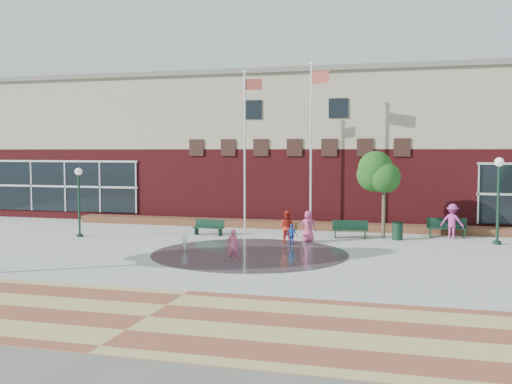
% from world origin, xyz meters
% --- Properties ---
extents(ground, '(120.00, 120.00, 0.00)m').
position_xyz_m(ground, '(0.00, 0.00, 0.00)').
color(ground, '#666056').
rests_on(ground, ground).
extents(plaza_concrete, '(46.00, 18.00, 0.01)m').
position_xyz_m(plaza_concrete, '(0.00, 4.00, 0.00)').
color(plaza_concrete, '#A8A8A0').
rests_on(plaza_concrete, ground).
extents(paver_band, '(46.00, 6.00, 0.01)m').
position_xyz_m(paver_band, '(0.00, -7.00, 0.00)').
color(paver_band, brown).
rests_on(paver_band, ground).
extents(splash_pad, '(8.40, 8.40, 0.01)m').
position_xyz_m(splash_pad, '(0.00, 3.00, 0.00)').
color(splash_pad, '#383A3D').
rests_on(splash_pad, ground).
extents(library_building, '(44.40, 10.40, 9.20)m').
position_xyz_m(library_building, '(0.00, 17.48, 4.64)').
color(library_building, '#5B1317').
rests_on(library_building, ground).
extents(flower_bed, '(26.00, 1.20, 0.40)m').
position_xyz_m(flower_bed, '(0.00, 11.60, 0.00)').
color(flower_bed, maroon).
rests_on(flower_bed, ground).
extents(flagpole_left, '(1.01, 0.26, 8.68)m').
position_xyz_m(flagpole_left, '(-2.05, 9.44, 4.83)').
color(flagpole_left, white).
rests_on(flagpole_left, ground).
extents(flagpole_right, '(1.07, 0.43, 9.07)m').
position_xyz_m(flagpole_right, '(1.42, 10.07, 5.07)').
color(flagpole_right, white).
rests_on(flagpole_right, ground).
extents(lamp_left, '(0.38, 0.38, 3.54)m').
position_xyz_m(lamp_left, '(-9.78, 5.59, 2.20)').
color(lamp_left, '#133122').
rests_on(lamp_left, ground).
extents(lamp_right, '(0.43, 0.43, 4.10)m').
position_xyz_m(lamp_right, '(10.52, 8.52, 2.55)').
color(lamp_right, '#133122').
rests_on(lamp_right, ground).
extents(bench_left, '(1.66, 0.60, 0.82)m').
position_xyz_m(bench_left, '(-3.64, 7.91, 0.26)').
color(bench_left, '#133122').
rests_on(bench_left, ground).
extents(bench_mid, '(1.83, 0.69, 0.90)m').
position_xyz_m(bench_mid, '(3.63, 8.74, 0.29)').
color(bench_mid, '#133122').
rests_on(bench_mid, ground).
extents(bench_right, '(1.99, 0.63, 0.99)m').
position_xyz_m(bench_right, '(8.34, 10.30, 0.32)').
color(bench_right, '#133122').
rests_on(bench_right, ground).
extents(trash_can, '(0.55, 0.55, 0.90)m').
position_xyz_m(trash_can, '(5.95, 8.74, 0.46)').
color(trash_can, '#133122').
rests_on(trash_can, ground).
extents(tree_mid, '(2.57, 2.57, 4.34)m').
position_xyz_m(tree_mid, '(5.25, 9.12, 3.16)').
color(tree_mid, '#42392A').
rests_on(tree_mid, ground).
extents(water_jet_a, '(0.32, 0.32, 0.63)m').
position_xyz_m(water_jet_a, '(-3.06, 3.20, 0.00)').
color(water_jet_a, white).
rests_on(water_jet_a, ground).
extents(water_jet_b, '(0.22, 0.22, 0.49)m').
position_xyz_m(water_jet_b, '(-2.82, 2.56, 0.00)').
color(water_jet_b, white).
rests_on(water_jet_b, ground).
extents(child_splash, '(0.54, 0.43, 1.29)m').
position_xyz_m(child_splash, '(-0.21, 1.25, 0.65)').
color(child_splash, '#DE4D7A').
rests_on(child_splash, ground).
extents(adult_red, '(0.89, 0.77, 1.58)m').
position_xyz_m(adult_red, '(0.92, 6.21, 0.79)').
color(adult_red, red).
rests_on(adult_red, ground).
extents(adult_pink, '(0.78, 0.55, 1.52)m').
position_xyz_m(adult_pink, '(1.79, 7.06, 0.76)').
color(adult_pink, '#C63F6F').
rests_on(adult_pink, ground).
extents(child_blue, '(0.64, 0.49, 1.01)m').
position_xyz_m(child_blue, '(1.26, 5.73, 0.50)').
color(child_blue, '#2454B3').
rests_on(child_blue, ground).
extents(person_bench, '(1.26, 0.90, 1.76)m').
position_xyz_m(person_bench, '(8.57, 9.99, 0.88)').
color(person_bench, '#C23B94').
rests_on(person_bench, ground).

